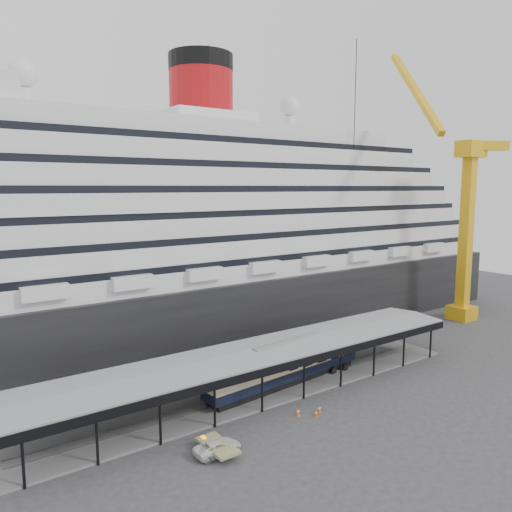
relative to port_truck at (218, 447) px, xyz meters
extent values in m
plane|color=#323234|center=(11.01, 3.49, -0.61)|extent=(200.00, 200.00, 0.00)
cube|color=black|center=(11.01, 35.49, 4.39)|extent=(130.00, 30.00, 10.00)
cylinder|color=#A80D11|center=(19.01, 35.49, 36.79)|extent=(10.00, 10.00, 9.00)
cylinder|color=black|center=(19.01, 35.49, 42.04)|extent=(10.10, 10.10, 2.50)
sphere|color=silver|center=(-6.99, 35.49, 37.09)|extent=(3.60, 3.60, 3.60)
sphere|color=silver|center=(37.01, 35.49, 37.09)|extent=(3.60, 3.60, 3.60)
cube|color=slate|center=(11.01, 8.49, -0.49)|extent=(56.00, 8.00, 0.24)
cube|color=slate|center=(11.01, 7.77, -0.33)|extent=(54.00, 0.08, 0.10)
cube|color=slate|center=(11.01, 9.21, -0.33)|extent=(54.00, 0.08, 0.10)
cube|color=black|center=(11.01, 3.99, 3.84)|extent=(56.00, 0.18, 0.90)
cube|color=black|center=(11.01, 12.99, 3.84)|extent=(56.00, 0.18, 0.90)
cube|color=slate|center=(11.01, 8.49, 4.57)|extent=(56.00, 9.00, 0.24)
cube|color=gold|center=(59.01, 13.49, 0.59)|extent=(4.00, 4.00, 2.40)
cube|color=gold|center=(59.01, 13.49, 14.79)|extent=(1.80, 1.80, 26.00)
cube|color=gold|center=(59.01, 13.49, 29.19)|extent=(5.00, 3.20, 2.80)
cube|color=gold|center=(50.14, 18.61, 38.60)|extent=(11.42, 18.78, 16.80)
cube|color=gold|center=(62.04, 11.74, 29.79)|extent=(6.00, 4.39, 1.60)
cylinder|color=black|center=(41.26, 23.73, 23.00)|extent=(0.12, 0.12, 47.21)
imported|color=silver|center=(0.00, 0.00, 0.00)|extent=(4.39, 2.04, 1.22)
cube|color=black|center=(14.60, 8.49, -0.01)|extent=(21.58, 4.26, 0.71)
cube|color=black|center=(14.60, 8.49, 0.91)|extent=(22.63, 4.76, 1.12)
cube|color=beige|center=(14.60, 8.49, 2.13)|extent=(22.63, 4.80, 1.33)
cube|color=black|center=(14.60, 8.49, 3.00)|extent=(22.63, 4.76, 0.41)
cube|color=#F8530D|center=(10.62, 1.52, -0.59)|extent=(0.49, 0.49, 0.03)
cone|color=#F8530D|center=(10.62, 1.52, -0.20)|extent=(0.41, 0.41, 0.77)
cylinder|color=white|center=(10.62, 1.52, -0.12)|extent=(0.25, 0.25, 0.15)
cube|color=#DD470C|center=(12.01, 0.30, -0.59)|extent=(0.36, 0.36, 0.03)
cone|color=#DD470C|center=(12.01, 0.30, -0.27)|extent=(0.30, 0.30, 0.65)
cylinder|color=white|center=(12.01, 0.30, -0.20)|extent=(0.21, 0.21, 0.13)
cube|color=#D14B0B|center=(12.89, 0.75, -0.59)|extent=(0.40, 0.40, 0.03)
cone|color=#D14B0B|center=(12.89, 0.75, -0.22)|extent=(0.34, 0.34, 0.74)
cylinder|color=white|center=(12.89, 0.75, -0.15)|extent=(0.24, 0.24, 0.14)
camera|label=1|loc=(-21.33, -35.55, 22.85)|focal=35.00mm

